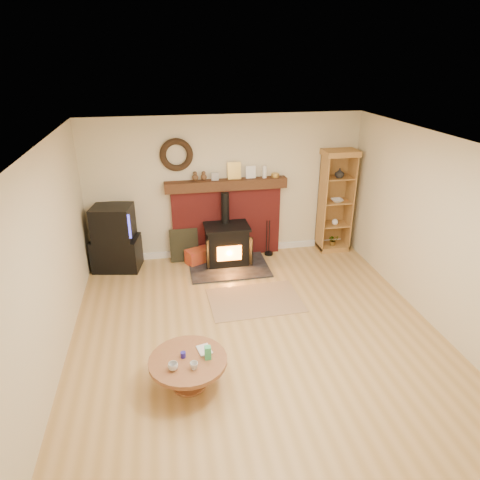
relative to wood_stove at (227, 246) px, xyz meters
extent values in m
plane|color=#AA8247|center=(0.06, -2.27, -0.36)|extent=(5.50, 5.50, 0.00)
cube|color=beige|center=(0.06, 0.48, 0.94)|extent=(5.00, 0.02, 2.60)
cube|color=beige|center=(0.06, -5.02, 0.94)|extent=(5.00, 0.02, 2.60)
cube|color=beige|center=(-2.44, -2.27, 0.94)|extent=(0.02, 5.50, 2.60)
cube|color=beige|center=(2.56, -2.27, 0.94)|extent=(0.02, 5.50, 2.60)
cube|color=white|center=(0.06, -2.27, 2.24)|extent=(5.00, 5.50, 0.02)
cube|color=white|center=(0.06, 0.46, -0.30)|extent=(5.00, 0.04, 0.12)
torus|color=black|center=(-0.79, 0.42, 1.59)|extent=(0.57, 0.11, 0.57)
cube|color=maroon|center=(0.06, 0.40, 0.29)|extent=(2.00, 0.15, 1.30)
cube|color=#351D10|center=(0.06, 0.37, 1.03)|extent=(2.20, 0.22, 0.18)
cube|color=#999999|center=(-0.14, 0.38, 1.19)|extent=(0.13, 0.05, 0.14)
cube|color=gold|center=(0.21, 0.40, 1.27)|extent=(0.24, 0.06, 0.30)
cube|color=white|center=(0.51, 0.40, 1.23)|extent=(0.18, 0.05, 0.22)
cylinder|color=white|center=(0.76, 0.38, 1.23)|extent=(0.08, 0.08, 0.22)
cylinder|color=gold|center=(0.96, 0.38, 1.15)|extent=(0.14, 0.14, 0.07)
cube|color=black|center=(0.00, -0.17, -0.35)|extent=(1.40, 1.00, 0.03)
cube|color=black|center=(0.00, 0.03, 0.00)|extent=(0.72, 0.51, 0.67)
cube|color=black|center=(0.00, 0.03, 0.36)|extent=(0.79, 0.57, 0.04)
cylinder|color=black|center=(0.00, 0.18, 0.66)|extent=(0.14, 0.14, 0.56)
cube|color=orange|center=(0.00, -0.24, -0.04)|extent=(0.43, 0.02, 0.27)
cube|color=black|center=(-0.33, -0.18, -0.02)|extent=(0.17, 0.23, 0.54)
cube|color=black|center=(0.33, -0.18, -0.02)|extent=(0.17, 0.23, 0.54)
cube|color=brown|center=(0.22, -1.35, -0.36)|extent=(1.45, 1.02, 0.01)
cube|color=black|center=(-1.95, 0.20, -0.07)|extent=(0.89, 0.69, 0.58)
cube|color=black|center=(-1.95, 0.20, 0.52)|extent=(0.75, 0.66, 0.58)
cube|color=#3734C7|center=(-1.90, -0.08, 0.55)|extent=(0.52, 0.11, 0.42)
cube|color=olive|center=(2.12, 0.26, -0.31)|extent=(0.57, 0.41, 0.10)
cube|color=olive|center=(2.12, 0.45, 0.59)|extent=(0.57, 0.02, 1.80)
cube|color=olive|center=(1.85, 0.26, 0.59)|extent=(0.02, 0.41, 1.80)
cube|color=olive|center=(2.40, 0.26, 0.59)|extent=(0.02, 0.41, 1.80)
cube|color=olive|center=(2.12, 0.26, 1.54)|extent=(0.63, 0.45, 0.10)
cube|color=olive|center=(2.12, 0.26, 0.15)|extent=(0.53, 0.37, 0.02)
cube|color=olive|center=(2.12, 0.26, 0.62)|extent=(0.53, 0.37, 0.02)
cube|color=olive|center=(2.12, 0.26, 1.08)|extent=(0.53, 0.37, 0.02)
imported|color=white|center=(2.12, 0.21, 1.18)|extent=(0.17, 0.17, 0.18)
imported|color=white|center=(2.12, 0.21, 0.66)|extent=(0.22, 0.22, 0.05)
sphere|color=white|center=(2.12, 0.21, 0.22)|extent=(0.12, 0.12, 0.12)
imported|color=#42B973|center=(2.12, 0.21, -0.15)|extent=(0.19, 0.17, 0.22)
cube|color=orange|center=(-0.52, 0.13, -0.23)|extent=(0.50, 0.43, 0.27)
cube|color=black|center=(-0.76, 0.28, -0.05)|extent=(0.52, 0.14, 0.62)
cylinder|color=black|center=(0.84, 0.23, -0.34)|extent=(0.16, 0.16, 0.04)
cylinder|color=black|center=(0.79, 0.23, -0.01)|extent=(0.02, 0.02, 0.70)
cylinder|color=black|center=(0.84, 0.23, -0.01)|extent=(0.02, 0.02, 0.70)
cylinder|color=brown|center=(-0.94, -3.02, -0.35)|extent=(0.39, 0.39, 0.03)
cylinder|color=brown|center=(-0.94, -3.02, -0.18)|extent=(0.14, 0.14, 0.31)
cylinder|color=brown|center=(-0.94, -3.02, 0.00)|extent=(0.89, 0.89, 0.05)
imported|color=white|center=(-1.11, -3.17, 0.07)|extent=(0.11, 0.11, 0.09)
imported|color=white|center=(-0.88, -3.20, 0.06)|extent=(0.09, 0.09, 0.08)
imported|color=#4C331E|center=(-0.81, -2.92, 0.03)|extent=(0.15, 0.20, 0.02)
cylinder|color=navy|center=(-0.98, -2.98, 0.06)|extent=(0.06, 0.06, 0.07)
cube|color=#42B973|center=(-0.71, -3.05, 0.10)|extent=(0.07, 0.07, 0.16)
camera|label=1|loc=(-1.08, -6.94, 3.20)|focal=32.00mm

